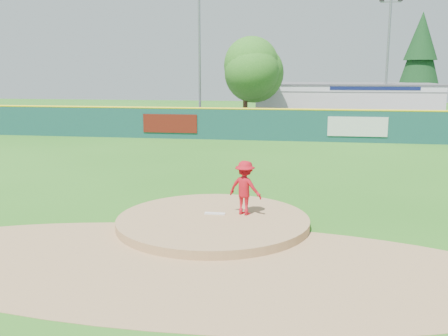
% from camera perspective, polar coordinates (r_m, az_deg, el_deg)
% --- Properties ---
extents(ground, '(120.00, 120.00, 0.00)m').
position_cam_1_polar(ground, '(14.43, -1.26, -6.58)').
color(ground, '#286B19').
rests_on(ground, ground).
extents(pitchers_mound, '(5.50, 5.50, 0.50)m').
position_cam_1_polar(pitchers_mound, '(14.43, -1.26, -6.58)').
color(pitchers_mound, '#9E774C').
rests_on(pitchers_mound, ground).
extents(pitching_rubber, '(0.60, 0.15, 0.04)m').
position_cam_1_polar(pitching_rubber, '(14.63, -1.05, -5.23)').
color(pitching_rubber, white).
rests_on(pitching_rubber, pitchers_mound).
extents(infield_dirt_arc, '(15.40, 15.40, 0.01)m').
position_cam_1_polar(infield_dirt_arc, '(11.66, -3.94, -10.96)').
color(infield_dirt_arc, '#9E774C').
rests_on(infield_dirt_arc, ground).
extents(parking_lot, '(44.00, 16.00, 0.02)m').
position_cam_1_polar(parking_lot, '(40.83, 5.55, 4.87)').
color(parking_lot, '#38383A').
rests_on(parking_lot, ground).
extents(pitcher, '(1.17, 0.93, 1.58)m').
position_cam_1_polar(pitcher, '(14.46, 2.41, -2.27)').
color(pitcher, '#B10F1A').
rests_on(pitcher, pitchers_mound).
extents(van, '(5.57, 3.65, 1.42)m').
position_cam_1_polar(van, '(38.63, 13.07, 5.36)').
color(van, silver).
rests_on(van, parking_lot).
extents(pool_building_grp, '(15.20, 8.20, 3.31)m').
position_cam_1_polar(pool_building_grp, '(45.74, 13.58, 7.35)').
color(pool_building_grp, silver).
rests_on(pool_building_grp, ground).
extents(fence_banners, '(15.48, 0.04, 1.20)m').
position_cam_1_polar(fence_banners, '(31.73, 4.25, 4.92)').
color(fence_banners, '#5F150D').
rests_on(fence_banners, ground).
extents(playground_slide, '(1.00, 2.82, 1.55)m').
position_cam_1_polar(playground_slide, '(38.51, -12.50, 5.45)').
color(playground_slide, '#1829CE').
rests_on(playground_slide, ground).
extents(outfield_fence, '(40.00, 0.14, 2.07)m').
position_cam_1_polar(outfield_fence, '(31.79, 4.56, 5.09)').
color(outfield_fence, '#144441').
rests_on(outfield_fence, ground).
extents(deciduous_tree, '(5.60, 5.60, 7.36)m').
position_cam_1_polar(deciduous_tree, '(38.78, 2.48, 11.31)').
color(deciduous_tree, '#382314').
rests_on(deciduous_tree, ground).
extents(conifer_tree, '(4.40, 4.40, 9.50)m').
position_cam_1_polar(conifer_tree, '(50.64, 21.52, 11.63)').
color(conifer_tree, '#382314').
rests_on(conifer_tree, ground).
extents(light_pole_left, '(1.75, 0.25, 11.00)m').
position_cam_1_polar(light_pole_left, '(41.44, -2.83, 13.36)').
color(light_pole_left, gray).
rests_on(light_pole_left, ground).
extents(light_pole_right, '(1.75, 0.25, 10.00)m').
position_cam_1_polar(light_pole_right, '(43.04, 18.19, 12.07)').
color(light_pole_right, gray).
rests_on(light_pole_right, ground).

